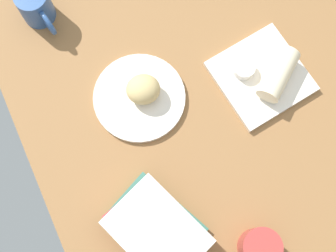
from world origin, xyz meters
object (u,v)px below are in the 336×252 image
object	(u,v)px
sauce_cup	(244,69)
coffee_mug	(259,249)
scone_pastry	(143,89)
square_plate	(261,76)
book_stack	(155,229)
breakfast_wrap	(279,75)
second_mug	(36,7)
round_plate	(139,98)

from	to	relation	value
sauce_cup	coffee_mug	distance (cm)	43.91
scone_pastry	square_plate	distance (cm)	30.33
coffee_mug	book_stack	bearing A→B (deg)	-125.72
scone_pastry	coffee_mug	xyz separation A→B (cm)	(45.47, 8.17, 0.20)
scone_pastry	breakfast_wrap	bearing A→B (deg)	71.49
scone_pastry	coffee_mug	distance (cm)	46.20
scone_pastry	second_mug	distance (cm)	35.29
scone_pastry	book_stack	world-z (taller)	book_stack
book_stack	second_mug	bearing A→B (deg)	-175.86
round_plate	square_plate	xyz separation A→B (cm)	(7.82, 30.41, 0.10)
round_plate	breakfast_wrap	bearing A→B (deg)	72.83
scone_pastry	sauce_cup	size ratio (longest dim) A/B	1.54
book_stack	coffee_mug	bearing A→B (deg)	54.28
sauce_cup	second_mug	xyz separation A→B (cm)	(-36.65, -41.16, 2.14)
scone_pastry	book_stack	xyz separation A→B (cm)	(31.52, -11.24, -0.01)
scone_pastry	sauce_cup	world-z (taller)	scone_pastry
breakfast_wrap	second_mug	distance (cm)	63.70
scone_pastry	book_stack	bearing A→B (deg)	-19.63
coffee_mug	round_plate	bearing A→B (deg)	-167.98
scone_pastry	round_plate	bearing A→B (deg)	-75.25
round_plate	scone_pastry	world-z (taller)	scone_pastry
square_plate	second_mug	size ratio (longest dim) A/B	1.55
scone_pastry	second_mug	world-z (taller)	second_mug
second_mug	sauce_cup	bearing A→B (deg)	48.32
sauce_cup	breakfast_wrap	bearing A→B (deg)	49.54
sauce_cup	second_mug	bearing A→B (deg)	-131.68
coffee_mug	square_plate	bearing A→B (deg)	150.83
round_plate	coffee_mug	world-z (taller)	coffee_mug
round_plate	book_stack	size ratio (longest dim) A/B	0.86
breakfast_wrap	second_mug	bearing A→B (deg)	11.39
round_plate	scone_pastry	xyz separation A→B (cm)	(-0.38, 1.43, 3.72)
round_plate	scone_pastry	bearing A→B (deg)	104.75
square_plate	book_stack	distance (cm)	46.63
round_plate	second_mug	xyz separation A→B (cm)	(-31.92, -14.37, 4.41)
scone_pastry	sauce_cup	distance (cm)	25.90
coffee_mug	second_mug	distance (cm)	80.67
breakfast_wrap	book_stack	size ratio (longest dim) A/B	0.50
coffee_mug	sauce_cup	bearing A→B (deg)	156.95
breakfast_wrap	second_mug	world-z (taller)	second_mug
scone_pastry	square_plate	size ratio (longest dim) A/B	0.40
breakfast_wrap	book_stack	world-z (taller)	book_stack
round_plate	sauce_cup	size ratio (longest dim) A/B	4.24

